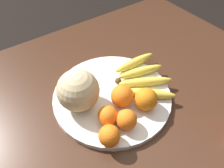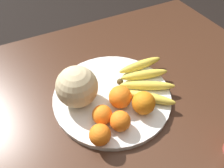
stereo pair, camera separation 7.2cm
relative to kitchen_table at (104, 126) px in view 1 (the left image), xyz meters
name	(u,v)px [view 1 (the left image)]	position (x,y,z in m)	size (l,w,h in m)	color
kitchen_table	(104,126)	(0.00, 0.00, 0.00)	(1.49, 1.06, 0.77)	#3D2316
fruit_bowl	(112,95)	(-0.06, -0.03, 0.10)	(0.41, 0.41, 0.02)	white
melon	(78,90)	(0.05, -0.06, 0.18)	(0.14, 0.14, 0.14)	beige
banana_bunch	(142,77)	(-0.19, -0.03, 0.13)	(0.23, 0.24, 0.03)	#473819
orange_front_left	(122,96)	(-0.06, 0.02, 0.15)	(0.07, 0.07, 0.07)	orange
orange_front_right	(109,136)	(0.05, 0.11, 0.14)	(0.06, 0.06, 0.06)	orange
orange_mid_center	(127,120)	(-0.02, 0.10, 0.14)	(0.06, 0.06, 0.06)	orange
orange_back_left	(108,116)	(0.02, 0.05, 0.14)	(0.06, 0.06, 0.06)	orange
orange_back_right	(146,99)	(-0.12, 0.07, 0.15)	(0.07, 0.07, 0.07)	orange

